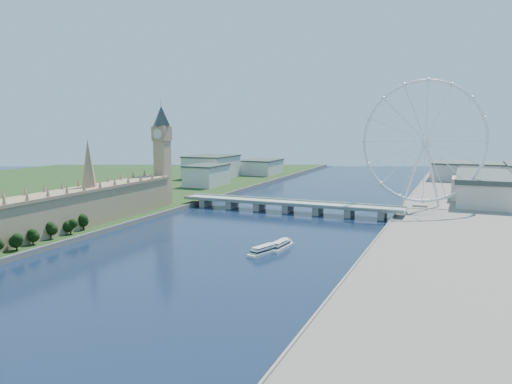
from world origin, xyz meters
The scene contains 9 objects.
ground centered at (0.00, 0.00, 0.00)m, with size 2000.00×2000.00×0.00m, color #172240.
parliament_range centered at (-128.00, 170.00, 18.48)m, with size 24.00×200.00×70.00m.
big_ben centered at (-128.00, 278.00, 66.57)m, with size 20.02×20.02×110.00m.
westminster_bridge centered at (0.00, 300.00, 6.63)m, with size 220.00×22.00×9.50m.
london_eye centered at (119.98, 355.08, 67.52)m, with size 113.60×39.12×124.30m.
county_hall centered at (175.00, 430.00, 0.00)m, with size 54.00×144.00×35.00m, color beige, non-canonical shape.
city_skyline centered at (39.22, 560.08, 16.96)m, with size 505.00×280.00×32.00m.
tour_boat_near centered at (37.66, 143.50, 0.00)m, with size 7.45×29.19×6.44m, color silver, non-canonical shape.
tour_boat_far centered at (42.96, 160.79, 0.00)m, with size 7.38×28.93×6.38m, color silver, non-canonical shape.
Camera 1 is at (156.60, -151.83, 85.37)m, focal length 35.00 mm.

